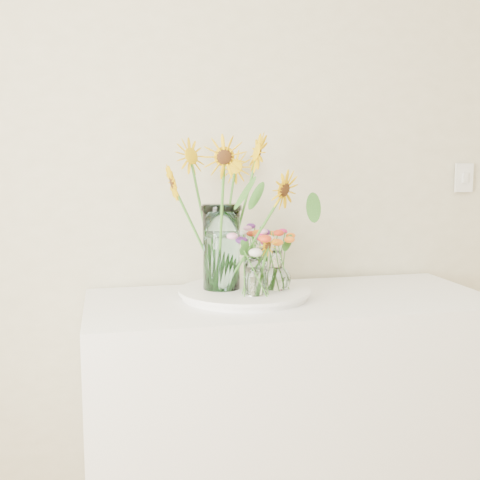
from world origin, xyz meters
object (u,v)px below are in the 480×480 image
(counter, at_px, (289,420))
(mason_jar, at_px, (221,247))
(tray, at_px, (245,294))
(small_vase_c, at_px, (256,266))
(small_vase_b, at_px, (277,271))
(small_vase_a, at_px, (256,276))

(counter, xyz_separation_m, mason_jar, (-0.23, 0.06, 0.63))
(tray, xyz_separation_m, mason_jar, (-0.08, 0.02, 0.16))
(tray, distance_m, small_vase_c, 0.14)
(small_vase_b, bearing_deg, mason_jar, 163.09)
(tray, distance_m, small_vase_b, 0.14)
(tray, bearing_deg, small_vase_b, -16.30)
(mason_jar, bearing_deg, small_vase_c, 27.81)
(tray, bearing_deg, mason_jar, 162.26)
(mason_jar, xyz_separation_m, small_vase_a, (0.09, -0.12, -0.08))
(mason_jar, xyz_separation_m, small_vase_c, (0.14, 0.08, -0.08))
(tray, relative_size, mason_jar, 1.45)
(small_vase_a, distance_m, small_vase_b, 0.11)
(small_vase_b, bearing_deg, tray, 163.70)
(tray, distance_m, small_vase_a, 0.12)
(small_vase_a, relative_size, small_vase_b, 0.94)
(small_vase_b, height_order, small_vase_c, small_vase_b)
(small_vase_a, distance_m, small_vase_c, 0.20)
(small_vase_a, bearing_deg, small_vase_c, 75.57)
(counter, distance_m, tray, 0.49)
(small_vase_b, bearing_deg, counter, -9.31)
(small_vase_b, bearing_deg, small_vase_a, -146.55)
(tray, distance_m, mason_jar, 0.18)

